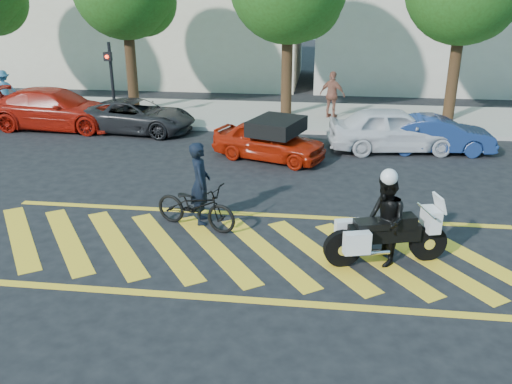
# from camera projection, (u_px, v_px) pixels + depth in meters

# --- Properties ---
(ground) EXTENTS (90.00, 90.00, 0.00)m
(ground) POSITION_uv_depth(u_px,v_px,m) (243.00, 250.00, 11.43)
(ground) COLOR black
(ground) RESTS_ON ground
(sidewalk) EXTENTS (60.00, 5.00, 0.15)m
(sidewalk) POSITION_uv_depth(u_px,v_px,m) (286.00, 116.00, 22.50)
(sidewalk) COLOR #9E998E
(sidewalk) RESTS_ON ground
(crosswalk) EXTENTS (12.33, 4.00, 0.01)m
(crosswalk) POSITION_uv_depth(u_px,v_px,m) (241.00, 250.00, 11.43)
(crosswalk) COLOR yellow
(crosswalk) RESTS_ON ground
(signal_pole) EXTENTS (0.28, 0.43, 3.20)m
(signal_pole) POSITION_uv_depth(u_px,v_px,m) (111.00, 77.00, 20.50)
(signal_pole) COLOR black
(signal_pole) RESTS_ON ground
(officer_bike) EXTENTS (0.63, 0.80, 1.94)m
(officer_bike) POSITION_uv_depth(u_px,v_px,m) (200.00, 183.00, 12.42)
(officer_bike) COLOR black
(officer_bike) RESTS_ON ground
(bicycle) EXTENTS (2.15, 1.32, 1.07)m
(bicycle) POSITION_uv_depth(u_px,v_px,m) (196.00, 206.00, 12.31)
(bicycle) COLOR black
(bicycle) RESTS_ON ground
(police_motorcycle) EXTENTS (2.49, 1.14, 1.12)m
(police_motorcycle) POSITION_uv_depth(u_px,v_px,m) (385.00, 235.00, 10.71)
(police_motorcycle) COLOR black
(police_motorcycle) RESTS_ON ground
(officer_moto) EXTENTS (0.91, 1.04, 1.83)m
(officer_moto) POSITION_uv_depth(u_px,v_px,m) (385.00, 221.00, 10.61)
(officer_moto) COLOR black
(officer_moto) RESTS_ON ground
(red_convertible) EXTENTS (3.88, 2.57, 1.23)m
(red_convertible) POSITION_uv_depth(u_px,v_px,m) (269.00, 141.00, 17.07)
(red_convertible) COLOR #A61B07
(red_convertible) RESTS_ON ground
(parked_left) EXTENTS (5.27, 2.24, 1.52)m
(parked_left) POSITION_uv_depth(u_px,v_px,m) (55.00, 109.00, 20.68)
(parked_left) COLOR #A5140A
(parked_left) RESTS_ON ground
(parked_mid_left) EXTENTS (4.58, 2.50, 1.22)m
(parked_mid_left) POSITION_uv_depth(u_px,v_px,m) (136.00, 116.00, 20.22)
(parked_mid_left) COLOR black
(parked_mid_left) RESTS_ON ground
(parked_mid_right) EXTENTS (4.49, 2.28, 1.46)m
(parked_mid_right) POSITION_uv_depth(u_px,v_px,m) (394.00, 129.00, 17.92)
(parked_mid_right) COLOR silver
(parked_mid_right) RESTS_ON ground
(parked_right) EXTENTS (3.66, 1.37, 1.19)m
(parked_right) POSITION_uv_depth(u_px,v_px,m) (437.00, 135.00, 17.80)
(parked_right) COLOR navy
(parked_right) RESTS_ON ground
(pedestrian_left) EXTENTS (1.22, 1.16, 1.66)m
(pedestrian_left) POSITION_uv_depth(u_px,v_px,m) (4.00, 90.00, 23.08)
(pedestrian_left) COLOR teal
(pedestrian_left) RESTS_ON sidewalk
(pedestrian_right) EXTENTS (1.17, 0.87, 1.85)m
(pedestrian_right) POSITION_uv_depth(u_px,v_px,m) (332.00, 95.00, 21.62)
(pedestrian_right) COLOR #9A5A46
(pedestrian_right) RESTS_ON sidewalk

